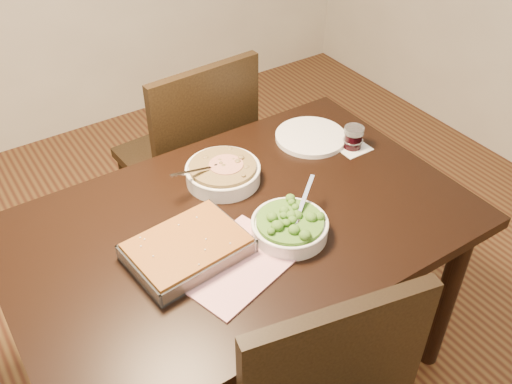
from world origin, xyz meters
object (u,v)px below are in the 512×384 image
(stew_bowl, at_px, (223,172))
(wine_tumbler, at_px, (353,137))
(broccoli_bowl, at_px, (290,226))
(chair_far, at_px, (193,153))
(dinner_plate, at_px, (311,137))
(baking_dish, at_px, (187,249))
(table, at_px, (241,243))

(stew_bowl, distance_m, wine_tumbler, 0.49)
(broccoli_bowl, relative_size, chair_far, 0.24)
(dinner_plate, height_order, chair_far, chair_far)
(stew_bowl, xyz_separation_m, broccoli_bowl, (0.03, -0.33, -0.00))
(dinner_plate, bearing_deg, baking_dish, -156.74)
(stew_bowl, relative_size, dinner_plate, 1.07)
(wine_tumbler, distance_m, chair_far, 0.70)
(broccoli_bowl, distance_m, chair_far, 0.82)
(stew_bowl, bearing_deg, chair_far, 75.52)
(stew_bowl, distance_m, baking_dish, 0.36)
(table, distance_m, stew_bowl, 0.25)
(wine_tumbler, bearing_deg, baking_dish, -168.12)
(baking_dish, bearing_deg, dinner_plate, 17.67)
(stew_bowl, distance_m, dinner_plate, 0.40)
(dinner_plate, bearing_deg, chair_far, 123.88)
(broccoli_bowl, height_order, chair_far, chair_far)
(stew_bowl, xyz_separation_m, dinner_plate, (0.40, 0.04, -0.03))
(chair_far, bearing_deg, table, 71.69)
(broccoli_bowl, distance_m, baking_dish, 0.31)
(broccoli_bowl, xyz_separation_m, chair_far, (0.09, 0.78, -0.23))
(baking_dish, bearing_deg, table, 7.14)
(chair_far, bearing_deg, stew_bowl, 72.31)
(wine_tumbler, relative_size, dinner_plate, 0.31)
(table, bearing_deg, dinner_plate, 27.57)
(wine_tumbler, xyz_separation_m, chair_far, (-0.37, 0.54, -0.24))
(table, height_order, wine_tumbler, wine_tumbler)
(stew_bowl, xyz_separation_m, wine_tumbler, (0.49, -0.09, 0.01))
(wine_tumbler, bearing_deg, broccoli_bowl, -151.95)
(table, xyz_separation_m, broccoli_bowl, (0.09, -0.13, 0.13))
(dinner_plate, xyz_separation_m, chair_far, (-0.28, 0.41, -0.21))
(wine_tumbler, height_order, dinner_plate, wine_tumbler)
(stew_bowl, height_order, chair_far, chair_far)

